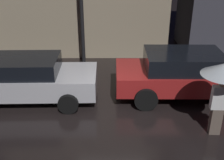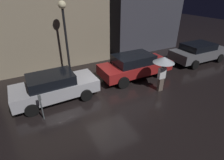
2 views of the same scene
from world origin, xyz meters
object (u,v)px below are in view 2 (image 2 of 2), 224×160
pedestrian_with_umbrella (163,63)px  street_lamp_near (64,24)px  parking_meter (41,105)px  parked_car_silver (55,86)px  parked_car_grey (198,52)px  parked_car_red (135,65)px

pedestrian_with_umbrella → street_lamp_near: size_ratio=0.44×
pedestrian_with_umbrella → parking_meter: bearing=-2.0°
pedestrian_with_umbrella → parked_car_silver: bearing=-16.6°
parked_car_grey → parking_meter: size_ratio=3.67×
parking_meter → pedestrian_with_umbrella: bearing=-4.7°
parked_car_silver → street_lamp_near: size_ratio=0.93×
parked_car_silver → street_lamp_near: 3.94m
parked_car_grey → pedestrian_with_umbrella: (-5.54, -2.00, 0.86)m
street_lamp_near → pedestrian_with_umbrella: bearing=-49.4°
parked_car_silver → pedestrian_with_umbrella: 5.73m
parking_meter → parked_car_grey: bearing=7.3°
parked_car_red → parking_meter: (-5.89, -1.60, -0.03)m
parked_car_silver → street_lamp_near: street_lamp_near is taller
pedestrian_with_umbrella → parked_car_red: bearing=-79.3°
parked_car_silver → parking_meter: 1.61m
parked_car_grey → street_lamp_near: size_ratio=1.01×
parked_car_red → parked_car_grey: (5.84, -0.10, -0.02)m
parked_car_grey → parking_meter: bearing=-171.3°
pedestrian_with_umbrella → street_lamp_near: (-3.85, 4.50, 1.64)m
parked_car_grey → parking_meter: 11.82m
parked_car_silver → parking_meter: size_ratio=3.39×
parked_car_red → parking_meter: size_ratio=3.74×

